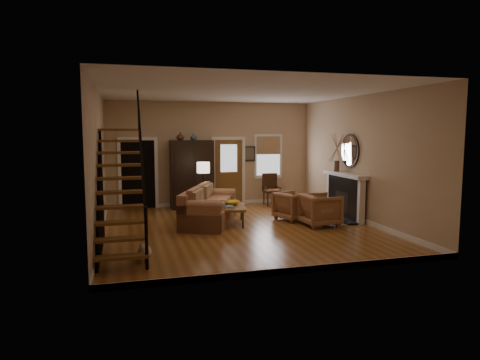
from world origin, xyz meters
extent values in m
plane|color=#965B26|center=(0.00, 0.00, 0.00)|extent=(7.00, 7.00, 0.00)
plane|color=white|center=(0.00, 0.00, 3.30)|extent=(7.00, 7.00, 0.00)
cube|color=tan|center=(0.00, 3.50, 1.65)|extent=(6.50, 0.04, 3.30)
cube|color=tan|center=(-3.25, 0.00, 1.65)|extent=(0.04, 7.00, 3.30)
cube|color=tan|center=(3.25, 0.00, 1.65)|extent=(0.04, 7.00, 3.30)
cube|color=black|center=(-2.30, 3.65, 1.05)|extent=(1.00, 0.36, 2.10)
cube|color=brown|center=(0.55, 3.48, 1.05)|extent=(0.90, 0.06, 2.10)
cube|color=silver|center=(1.90, 3.47, 1.55)|extent=(0.96, 0.06, 1.46)
cube|color=black|center=(3.13, 0.50, 0.57)|extent=(0.24, 1.60, 1.15)
cube|color=white|center=(3.07, 0.50, 1.20)|extent=(0.30, 1.95, 0.10)
cylinder|color=silver|center=(3.20, 0.50, 1.85)|extent=(0.05, 0.90, 0.90)
imported|color=#4C2619|center=(-1.05, 3.05, 2.22)|extent=(0.24, 0.24, 0.25)
imported|color=#334C60|center=(-0.65, 3.05, 2.21)|extent=(0.20, 0.20, 0.21)
imported|color=yellow|center=(-0.05, 0.72, 0.52)|extent=(0.42, 0.42, 0.10)
imported|color=brown|center=(2.02, -0.21, 0.40)|extent=(0.93, 0.91, 0.81)
imported|color=brown|center=(1.64, 0.64, 0.38)|extent=(1.06, 1.05, 0.75)
camera|label=1|loc=(-2.69, -9.91, 2.35)|focal=32.00mm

